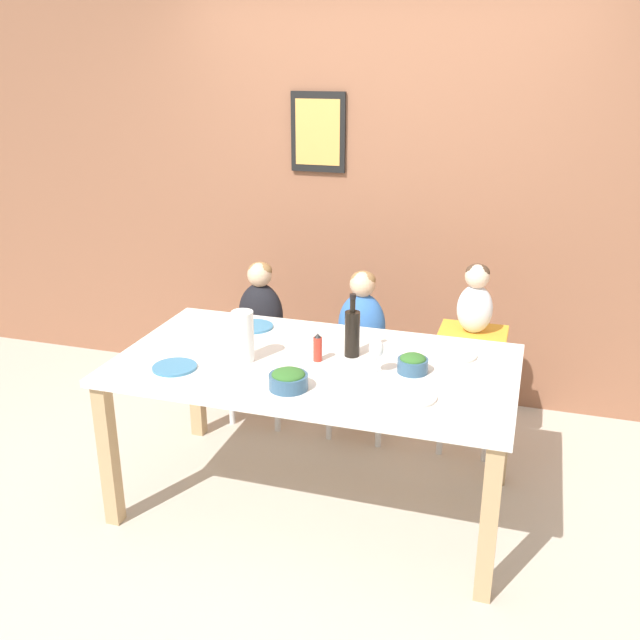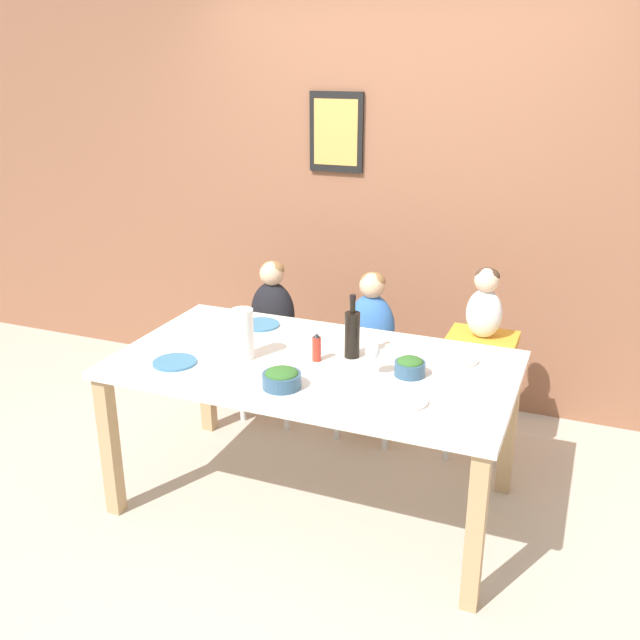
{
  "view_description": "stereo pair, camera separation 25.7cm",
  "coord_description": "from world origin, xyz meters",
  "px_view_note": "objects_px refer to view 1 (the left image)",
  "views": [
    {
      "loc": [
        0.93,
        -2.9,
        2.1
      ],
      "look_at": [
        0.0,
        0.08,
        0.94
      ],
      "focal_mm": 40.0,
      "sensor_mm": 36.0,
      "label": 1
    },
    {
      "loc": [
        1.17,
        -2.82,
        2.1
      ],
      "look_at": [
        0.0,
        0.08,
        0.94
      ],
      "focal_mm": 40.0,
      "sensor_mm": 36.0,
      "label": 2
    }
  ],
  "objects_px": {
    "dinner_plate_front_left": "(175,367)",
    "person_child_left": "(261,307)",
    "salad_bowl_small": "(413,363)",
    "salad_bowl_large": "(288,379)",
    "dinner_plate_back_left": "(254,326)",
    "chair_far_left": "(262,356)",
    "person_baby_right": "(476,297)",
    "dinner_plate_front_right": "(412,397)",
    "wine_glass_near": "(376,349)",
    "person_child_center": "(362,317)",
    "paper_towel_roll": "(243,336)",
    "dinner_plate_back_right": "(455,355)",
    "chair_right_highchair": "(471,358)",
    "chair_far_center": "(361,368)",
    "wine_bottle": "(352,332)"
  },
  "relations": [
    {
      "from": "wine_bottle",
      "to": "dinner_plate_front_left",
      "type": "distance_m",
      "value": 0.84
    },
    {
      "from": "paper_towel_roll",
      "to": "dinner_plate_front_right",
      "type": "xyz_separation_m",
      "value": [
        0.82,
        -0.16,
        -0.12
      ]
    },
    {
      "from": "chair_far_left",
      "to": "person_baby_right",
      "type": "relative_size",
      "value": 1.26
    },
    {
      "from": "chair_right_highchair",
      "to": "salad_bowl_small",
      "type": "height_order",
      "value": "salad_bowl_small"
    },
    {
      "from": "chair_far_center",
      "to": "dinner_plate_front_right",
      "type": "height_order",
      "value": "dinner_plate_front_right"
    },
    {
      "from": "person_child_left",
      "to": "dinner_plate_front_right",
      "type": "height_order",
      "value": "person_child_left"
    },
    {
      "from": "chair_far_center",
      "to": "person_child_left",
      "type": "height_order",
      "value": "person_child_left"
    },
    {
      "from": "person_child_center",
      "to": "dinner_plate_front_left",
      "type": "xyz_separation_m",
      "value": [
        -0.62,
        -1.03,
        0.05
      ]
    },
    {
      "from": "dinner_plate_front_left",
      "to": "person_child_left",
      "type": "bearing_deg",
      "value": 89.48
    },
    {
      "from": "salad_bowl_large",
      "to": "dinner_plate_front_left",
      "type": "distance_m",
      "value": 0.57
    },
    {
      "from": "dinner_plate_front_left",
      "to": "salad_bowl_small",
      "type": "bearing_deg",
      "value": 15.22
    },
    {
      "from": "chair_far_left",
      "to": "person_child_left",
      "type": "xyz_separation_m",
      "value": [
        0.0,
        0.0,
        0.32
      ]
    },
    {
      "from": "person_baby_right",
      "to": "salad_bowl_small",
      "type": "xyz_separation_m",
      "value": [
        -0.2,
        -0.74,
        -0.09
      ]
    },
    {
      "from": "salad_bowl_large",
      "to": "dinner_plate_front_left",
      "type": "height_order",
      "value": "salad_bowl_large"
    },
    {
      "from": "chair_right_highchair",
      "to": "person_child_left",
      "type": "distance_m",
      "value": 1.24
    },
    {
      "from": "chair_far_center",
      "to": "person_child_left",
      "type": "bearing_deg",
      "value": 179.94
    },
    {
      "from": "wine_bottle",
      "to": "dinner_plate_front_right",
      "type": "height_order",
      "value": "wine_bottle"
    },
    {
      "from": "salad_bowl_large",
      "to": "dinner_plate_back_left",
      "type": "xyz_separation_m",
      "value": [
        -0.42,
        0.63,
        -0.04
      ]
    },
    {
      "from": "dinner_plate_back_right",
      "to": "wine_glass_near",
      "type": "bearing_deg",
      "value": -135.99
    },
    {
      "from": "chair_right_highchair",
      "to": "person_child_left",
      "type": "relative_size",
      "value": 1.38
    },
    {
      "from": "paper_towel_roll",
      "to": "salad_bowl_small",
      "type": "xyz_separation_m",
      "value": [
        0.78,
        0.1,
        -0.08
      ]
    },
    {
      "from": "person_child_center",
      "to": "salad_bowl_large",
      "type": "distance_m",
      "value": 1.07
    },
    {
      "from": "person_child_center",
      "to": "salad_bowl_small",
      "type": "height_order",
      "value": "person_child_center"
    },
    {
      "from": "person_child_center",
      "to": "dinner_plate_back_left",
      "type": "xyz_separation_m",
      "value": [
        -0.48,
        -0.43,
        0.05
      ]
    },
    {
      "from": "person_child_left",
      "to": "wine_bottle",
      "type": "relative_size",
      "value": 1.64
    },
    {
      "from": "person_child_left",
      "to": "dinner_plate_front_left",
      "type": "distance_m",
      "value": 1.03
    },
    {
      "from": "salad_bowl_large",
      "to": "wine_glass_near",
      "type": "bearing_deg",
      "value": 39.09
    },
    {
      "from": "dinner_plate_front_left",
      "to": "dinner_plate_back_left",
      "type": "distance_m",
      "value": 0.61
    },
    {
      "from": "salad_bowl_large",
      "to": "dinner_plate_back_left",
      "type": "bearing_deg",
      "value": 123.55
    },
    {
      "from": "chair_far_left",
      "to": "dinner_plate_back_right",
      "type": "xyz_separation_m",
      "value": [
        1.2,
        -0.5,
        0.36
      ]
    },
    {
      "from": "chair_far_center",
      "to": "salad_bowl_large",
      "type": "bearing_deg",
      "value": -92.96
    },
    {
      "from": "chair_right_highchair",
      "to": "chair_far_center",
      "type": "bearing_deg",
      "value": 180.0
    },
    {
      "from": "dinner_plate_back_right",
      "to": "salad_bowl_small",
      "type": "bearing_deg",
      "value": -123.76
    },
    {
      "from": "chair_far_left",
      "to": "wine_bottle",
      "type": "bearing_deg",
      "value": -41.5
    },
    {
      "from": "person_child_center",
      "to": "salad_bowl_large",
      "type": "bearing_deg",
      "value": -92.96
    },
    {
      "from": "chair_far_center",
      "to": "dinner_plate_back_right",
      "type": "distance_m",
      "value": 0.85
    },
    {
      "from": "person_child_left",
      "to": "salad_bowl_large",
      "type": "xyz_separation_m",
      "value": [
        0.56,
        -1.07,
        0.09
      ]
    },
    {
      "from": "wine_glass_near",
      "to": "chair_far_center",
      "type": "bearing_deg",
      "value": 108.29
    },
    {
      "from": "dinner_plate_back_right",
      "to": "chair_far_left",
      "type": "bearing_deg",
      "value": 157.26
    },
    {
      "from": "salad_bowl_small",
      "to": "dinner_plate_front_left",
      "type": "height_order",
      "value": "salad_bowl_small"
    },
    {
      "from": "person_child_left",
      "to": "salad_bowl_large",
      "type": "height_order",
      "value": "person_child_left"
    },
    {
      "from": "chair_far_center",
      "to": "dinner_plate_front_left",
      "type": "xyz_separation_m",
      "value": [
        -0.62,
        -1.03,
        0.36
      ]
    },
    {
      "from": "wine_bottle",
      "to": "dinner_plate_back_right",
      "type": "relative_size",
      "value": 1.52
    },
    {
      "from": "chair_far_left",
      "to": "wine_glass_near",
      "type": "xyz_separation_m",
      "value": [
        0.88,
        -0.81,
        0.48
      ]
    },
    {
      "from": "salad_bowl_large",
      "to": "dinner_plate_back_left",
      "type": "height_order",
      "value": "salad_bowl_large"
    },
    {
      "from": "chair_far_left",
      "to": "dinner_plate_front_left",
      "type": "height_order",
      "value": "dinner_plate_front_left"
    },
    {
      "from": "chair_right_highchair",
      "to": "person_child_center",
      "type": "distance_m",
      "value": 0.64
    },
    {
      "from": "salad_bowl_large",
      "to": "dinner_plate_front_right",
      "type": "xyz_separation_m",
      "value": [
        0.52,
        0.06,
        -0.04
      ]
    },
    {
      "from": "salad_bowl_large",
      "to": "dinner_plate_back_left",
      "type": "relative_size",
      "value": 0.84
    },
    {
      "from": "chair_right_highchair",
      "to": "person_baby_right",
      "type": "relative_size",
      "value": 1.84
    }
  ]
}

